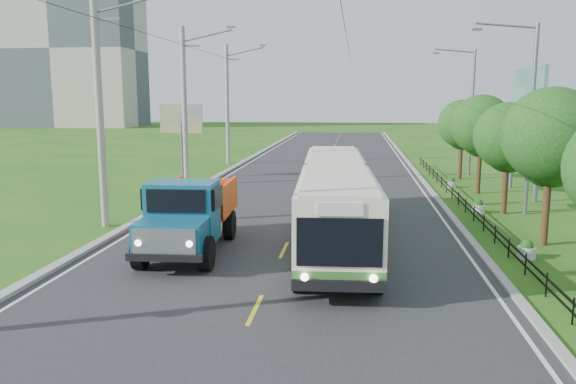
% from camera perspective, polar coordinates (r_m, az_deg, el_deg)
% --- Properties ---
extents(ground, '(240.00, 240.00, 0.00)m').
position_cam_1_polar(ground, '(15.24, -3.37, -11.90)').
color(ground, '#215B15').
rests_on(ground, ground).
extents(road, '(14.00, 120.00, 0.02)m').
position_cam_1_polar(road, '(34.50, 2.55, 0.22)').
color(road, '#28282B').
rests_on(road, ground).
extents(curb_left, '(0.40, 120.00, 0.15)m').
position_cam_1_polar(curb_left, '(35.76, -9.03, 0.54)').
color(curb_left, '#9E9E99').
rests_on(curb_left, ground).
extents(curb_right, '(0.30, 120.00, 0.10)m').
position_cam_1_polar(curb_right, '(34.70, 14.41, 0.05)').
color(curb_right, '#9E9E99').
rests_on(curb_right, ground).
extents(edge_line_left, '(0.12, 120.00, 0.00)m').
position_cam_1_polar(edge_line_left, '(35.62, -8.18, 0.44)').
color(edge_line_left, silver).
rests_on(edge_line_left, road).
extents(edge_line_right, '(0.12, 120.00, 0.00)m').
position_cam_1_polar(edge_line_right, '(34.65, 13.58, 0.02)').
color(edge_line_right, silver).
rests_on(edge_line_right, road).
extents(centre_dash, '(0.12, 2.20, 0.00)m').
position_cam_1_polar(centre_dash, '(15.23, -3.37, -11.82)').
color(centre_dash, yellow).
rests_on(centre_dash, road).
extents(railing_right, '(0.04, 40.00, 0.60)m').
position_cam_1_polar(railing_right, '(28.96, 17.60, -1.43)').
color(railing_right, black).
rests_on(railing_right, ground).
extents(pole_near, '(3.51, 0.32, 10.00)m').
position_cam_1_polar(pole_near, '(25.39, -18.53, 7.95)').
color(pole_near, gray).
rests_on(pole_near, ground).
extents(pole_mid, '(3.51, 0.32, 10.00)m').
position_cam_1_polar(pole_mid, '(36.60, -10.42, 8.60)').
color(pole_mid, gray).
rests_on(pole_mid, ground).
extents(pole_far, '(3.51, 0.32, 10.00)m').
position_cam_1_polar(pole_far, '(48.20, -6.15, 8.87)').
color(pole_far, gray).
rests_on(pole_far, ground).
extents(tree_third, '(3.60, 3.62, 6.00)m').
position_cam_1_polar(tree_third, '(23.32, 25.19, 4.73)').
color(tree_third, '#382314').
rests_on(tree_third, ground).
extents(tree_fourth, '(3.24, 3.31, 5.40)m').
position_cam_1_polar(tree_fourth, '(29.09, 21.48, 4.94)').
color(tree_fourth, '#382314').
rests_on(tree_fourth, ground).
extents(tree_fifth, '(3.48, 3.52, 5.80)m').
position_cam_1_polar(tree_fifth, '(34.91, 19.07, 6.16)').
color(tree_fifth, '#382314').
rests_on(tree_fifth, ground).
extents(tree_back, '(3.30, 3.36, 5.50)m').
position_cam_1_polar(tree_back, '(40.80, 17.30, 6.37)').
color(tree_back, '#382314').
rests_on(tree_back, ground).
extents(streetlight_mid, '(3.02, 0.20, 9.07)m').
position_cam_1_polar(streetlight_mid, '(29.11, 23.22, 7.44)').
color(streetlight_mid, slate).
rests_on(streetlight_mid, ground).
extents(streetlight_far, '(3.02, 0.20, 9.07)m').
position_cam_1_polar(streetlight_far, '(42.73, 17.99, 8.14)').
color(streetlight_far, slate).
rests_on(streetlight_far, ground).
extents(planter_near, '(0.64, 0.64, 0.67)m').
position_cam_1_polar(planter_near, '(21.50, 23.06, -5.48)').
color(planter_near, silver).
rests_on(planter_near, ground).
extents(planter_mid, '(0.64, 0.64, 0.67)m').
position_cam_1_polar(planter_mid, '(29.08, 18.76, -1.47)').
color(planter_mid, silver).
rests_on(planter_mid, ground).
extents(planter_far, '(0.64, 0.64, 0.67)m').
position_cam_1_polar(planter_far, '(36.84, 16.26, 0.87)').
color(planter_far, silver).
rests_on(planter_far, ground).
extents(billboard_left, '(3.00, 0.20, 5.20)m').
position_cam_1_polar(billboard_left, '(39.87, -10.79, 6.88)').
color(billboard_left, slate).
rests_on(billboard_left, ground).
extents(billboard_right, '(0.24, 6.00, 7.30)m').
position_cam_1_polar(billboard_right, '(35.32, 23.16, 8.38)').
color(billboard_right, slate).
rests_on(billboard_right, ground).
extents(apartment_near, '(28.00, 14.00, 30.00)m').
position_cam_1_polar(apartment_near, '(123.60, -21.46, 13.21)').
color(apartment_near, '#B7B2A3').
rests_on(apartment_near, ground).
extents(apartment_far, '(24.00, 14.00, 26.00)m').
position_cam_1_polar(apartment_far, '(157.54, -25.22, 11.29)').
color(apartment_far, '#B7B2A3').
rests_on(apartment_far, ground).
extents(bus, '(3.31, 15.61, 2.99)m').
position_cam_1_polar(bus, '(22.24, 4.81, -0.28)').
color(bus, '#3A762F').
rests_on(bus, ground).
extents(dump_truck, '(2.81, 6.59, 2.72)m').
position_cam_1_polar(dump_truck, '(20.69, -9.97, -1.85)').
color(dump_truck, '#155E80').
rests_on(dump_truck, ground).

